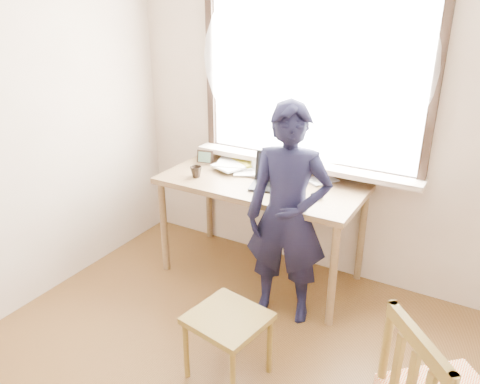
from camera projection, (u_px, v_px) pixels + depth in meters
The scene contains 12 objects.
room_shell at pixel (192, 129), 1.96m from camera, with size 3.52×4.02×2.61m.
desk at pixel (262, 191), 3.63m from camera, with size 1.56×0.78×0.84m.
laptop at pixel (276, 178), 3.49m from camera, with size 0.40×0.36×0.24m.
mug_white at pixel (259, 165), 3.77m from camera, with size 0.12×0.12×0.10m, color white.
mug_dark at pixel (196, 172), 3.65m from camera, with size 0.09×0.09×0.09m, color black.
mouse at pixel (317, 195), 3.28m from camera, with size 0.10×0.07×0.04m, color black.
desk_clutter at pixel (265, 169), 3.75m from camera, with size 0.70×0.56×0.05m.
book_a at pixel (230, 162), 3.96m from camera, with size 0.19×0.25×0.02m, color white.
book_b at pixel (315, 177), 3.64m from camera, with size 0.16×0.22×0.02m, color white.
picture_frame at pixel (205, 158), 3.92m from camera, with size 0.14×0.04×0.11m.
work_chair at pixel (228, 325), 2.74m from camera, with size 0.48×0.47×0.43m.
person at pixel (288, 216), 3.15m from camera, with size 0.57×0.37×1.56m, color black.
Camera 1 is at (1.11, -1.35, 2.16)m, focal length 35.00 mm.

